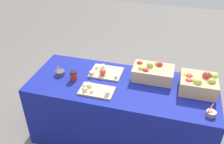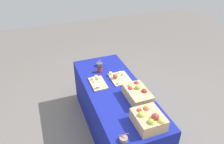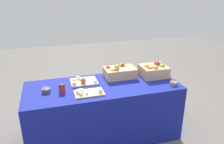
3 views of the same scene
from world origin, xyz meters
The scene contains 9 objects.
ground_plane centered at (0.00, 0.00, 0.00)m, with size 10.00×10.00×0.00m, color slate.
table centered at (0.00, 0.00, 0.37)m, with size 1.90×0.76×0.74m, color navy.
apple_crate_left centered at (0.73, 0.09, 0.83)m, with size 0.34×0.30×0.20m.
apple_crate_middle centered at (0.28, 0.18, 0.81)m, with size 0.41×0.26×0.18m.
cutting_board_front centered at (-0.21, -0.19, 0.75)m, with size 0.33×0.20×0.06m.
cutting_board_back centered at (-0.22, 0.14, 0.76)m, with size 0.33×0.27×0.09m.
sample_bowl_near centered at (0.84, -0.24, 0.76)m, with size 0.09×0.09×0.10m.
sample_bowl_mid centered at (-0.68, -0.01, 0.76)m, with size 0.10×0.10×0.09m.
coffee_cup centered at (-0.50, -0.06, 0.79)m, with size 0.07×0.07×0.10m.
Camera 1 is at (0.45, -1.99, 2.21)m, focal length 39.75 mm.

